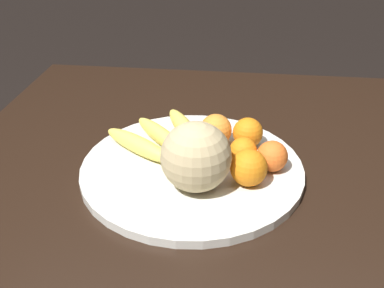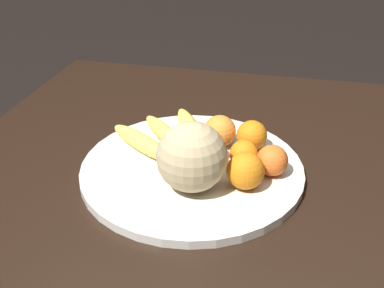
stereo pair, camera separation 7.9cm
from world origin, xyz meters
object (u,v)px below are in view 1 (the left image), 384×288
Objects in this scene: orange_front_right at (243,151)px; orange_back_left at (272,156)px; melon at (196,157)px; orange_mid_center at (214,130)px; orange_top_small at (249,168)px; fruit_bowl at (192,168)px; orange_front_left at (205,146)px; banana_bunch at (164,137)px; kitchen_table at (209,226)px; orange_back_right at (248,133)px.

orange_back_left is (-0.02, -0.06, 0.00)m from orange_front_right.
melon is 0.17m from orange_mid_center.
orange_mid_center is 0.16m from orange_top_small.
fruit_bowl is at bearing 157.81° from orange_mid_center.
fruit_bowl is 6.72× the size of orange_front_left.
melon is at bearing 137.11° from orange_front_right.
orange_mid_center is (0.17, -0.02, -0.03)m from melon.
orange_front_right is at bearing -79.30° from fruit_bowl.
banana_bunch is 0.24m from orange_back_left.
orange_mid_center is at bearing -11.11° from orange_front_left.
fruit_bowl is 0.11m from banana_bunch.
orange_mid_center is at bearing 28.01° from orange_top_small.
orange_back_left reaches higher than kitchen_table.
banana_bunch is 0.11m from orange_front_left.
kitchen_table is 5.03× the size of banana_bunch.
orange_front_right is 0.07m from orange_back_right.
melon is at bearing 168.83° from banana_bunch.
banana_bunch is 0.11m from orange_mid_center.
melon is at bearing 172.65° from orange_mid_center.
orange_front_left is 1.08× the size of orange_back_left.
orange_mid_center is at bearing -122.49° from banana_bunch.
kitchen_table is 18.03× the size of orange_mid_center.
orange_front_left is at bearing -4.65° from melon.
kitchen_table is 0.17m from orange_front_left.
orange_back_left reaches higher than orange_front_right.
melon is 1.89× the size of orange_mid_center.
melon is at bearing 101.97° from orange_top_small.
fruit_bowl is at bearing 133.94° from orange_front_left.
banana_bunch is 3.51× the size of orange_top_small.
kitchen_table is 0.17m from orange_front_right.
orange_mid_center is at bearing 54.03° from orange_back_left.
kitchen_table is at bearing -49.05° from melon.
orange_mid_center is (0.02, -0.11, 0.02)m from banana_bunch.
orange_back_right is at bearing -50.60° from fruit_bowl.
orange_back_right reaches higher than fruit_bowl.
orange_mid_center reaches higher than orange_front_left.
kitchen_table is at bearing 154.05° from orange_back_right.
orange_front_left reaches higher than orange_back_right.
orange_front_left is at bearing 87.38° from orange_front_right.
orange_top_small reaches higher than banana_bunch.
orange_front_left is (0.08, 0.02, 0.15)m from kitchen_table.
melon reaches higher than orange_front_right.
orange_front_left is 0.07m from orange_mid_center.
melon is 0.17m from orange_back_left.
orange_top_small is (-0.13, -0.19, 0.02)m from banana_bunch.
orange_back_left reaches higher than fruit_bowl.
banana_bunch is at bearing 30.37° from melon.
kitchen_table is at bearing -166.88° from orange_front_left.
orange_top_small is at bearing -114.93° from fruit_bowl.
orange_front_right reaches higher than fruit_bowl.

